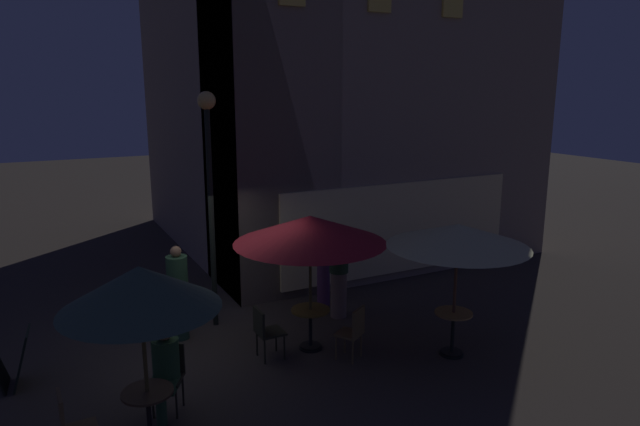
{
  "coord_description": "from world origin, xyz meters",
  "views": [
    {
      "loc": [
        -2.59,
        -8.88,
        4.39
      ],
      "look_at": [
        2.03,
        0.03,
        2.17
      ],
      "focal_mm": 31.66,
      "sensor_mm": 36.0,
      "label": 1
    }
  ],
  "objects_px": {
    "patron_standing_1": "(339,276)",
    "cafe_chair_1": "(354,329)",
    "cafe_chair_0": "(265,329)",
    "menu_sandwich_board": "(8,360)",
    "patron_standing_3": "(178,293)",
    "patio_umbrella_1": "(140,289)",
    "cafe_chair_2": "(169,371)",
    "patio_umbrella_0": "(310,230)",
    "patio_umbrella_2": "(458,236)",
    "street_lamp_near_corner": "(209,167)",
    "cafe_table_2": "(453,326)",
    "cafe_chair_3": "(71,424)",
    "patron_standing_2": "(323,265)",
    "cafe_table_1": "(149,409)",
    "cafe_table_0": "(310,321)",
    "patron_seated_0": "(165,365)"
  },
  "relations": [
    {
      "from": "patron_standing_1",
      "to": "street_lamp_near_corner",
      "type": "bearing_deg",
      "value": 51.26
    },
    {
      "from": "patio_umbrella_0",
      "to": "cafe_table_0",
      "type": "bearing_deg",
      "value": 0.0
    },
    {
      "from": "cafe_table_0",
      "to": "patio_umbrella_0",
      "type": "bearing_deg",
      "value": 0.0
    },
    {
      "from": "cafe_chair_0",
      "to": "cafe_chair_1",
      "type": "distance_m",
      "value": 1.46
    },
    {
      "from": "patio_umbrella_0",
      "to": "patron_standing_1",
      "type": "bearing_deg",
      "value": 41.82
    },
    {
      "from": "patio_umbrella_1",
      "to": "cafe_chair_3",
      "type": "relative_size",
      "value": 2.4
    },
    {
      "from": "street_lamp_near_corner",
      "to": "cafe_table_1",
      "type": "height_order",
      "value": "street_lamp_near_corner"
    },
    {
      "from": "patio_umbrella_1",
      "to": "patio_umbrella_2",
      "type": "bearing_deg",
      "value": 2.32
    },
    {
      "from": "menu_sandwich_board",
      "to": "cafe_chair_2",
      "type": "relative_size",
      "value": 0.92
    },
    {
      "from": "cafe_table_0",
      "to": "cafe_chair_2",
      "type": "distance_m",
      "value": 2.69
    },
    {
      "from": "patio_umbrella_2",
      "to": "cafe_table_0",
      "type": "bearing_deg",
      "value": 146.9
    },
    {
      "from": "cafe_table_1",
      "to": "patio_umbrella_1",
      "type": "height_order",
      "value": "patio_umbrella_1"
    },
    {
      "from": "patio_umbrella_2",
      "to": "patron_standing_2",
      "type": "xyz_separation_m",
      "value": [
        -0.86,
        3.02,
        -1.21
      ]
    },
    {
      "from": "cafe_chair_0",
      "to": "patron_seated_0",
      "type": "distance_m",
      "value": 2.03
    },
    {
      "from": "cafe_table_1",
      "to": "patron_seated_0",
      "type": "bearing_deg",
      "value": 60.57
    },
    {
      "from": "patio_umbrella_1",
      "to": "patron_standing_2",
      "type": "xyz_separation_m",
      "value": [
        4.15,
        3.22,
        -1.23
      ]
    },
    {
      "from": "cafe_chair_3",
      "to": "patron_standing_1",
      "type": "relative_size",
      "value": 0.59
    },
    {
      "from": "patron_standing_2",
      "to": "patio_umbrella_0",
      "type": "bearing_deg",
      "value": 13.36
    },
    {
      "from": "patio_umbrella_0",
      "to": "patron_standing_3",
      "type": "bearing_deg",
      "value": 142.78
    },
    {
      "from": "cafe_chair_2",
      "to": "patron_standing_3",
      "type": "bearing_deg",
      "value": -167.71
    },
    {
      "from": "cafe_table_0",
      "to": "patio_umbrella_2",
      "type": "xyz_separation_m",
      "value": [
        2.01,
        -1.31,
        1.57
      ]
    },
    {
      "from": "patio_umbrella_0",
      "to": "cafe_chair_0",
      "type": "height_order",
      "value": "patio_umbrella_0"
    },
    {
      "from": "street_lamp_near_corner",
      "to": "patio_umbrella_1",
      "type": "xyz_separation_m",
      "value": [
        -1.85,
        -3.25,
        -0.93
      ]
    },
    {
      "from": "cafe_table_0",
      "to": "patio_umbrella_1",
      "type": "height_order",
      "value": "patio_umbrella_1"
    },
    {
      "from": "cafe_table_0",
      "to": "patron_standing_2",
      "type": "height_order",
      "value": "patron_standing_2"
    },
    {
      "from": "cafe_table_0",
      "to": "cafe_table_1",
      "type": "height_order",
      "value": "cafe_table_1"
    },
    {
      "from": "cafe_chair_2",
      "to": "patron_standing_2",
      "type": "relative_size",
      "value": 0.56
    },
    {
      "from": "cafe_table_1",
      "to": "street_lamp_near_corner",
      "type": "bearing_deg",
      "value": 60.38
    },
    {
      "from": "patio_umbrella_1",
      "to": "cafe_chair_2",
      "type": "distance_m",
      "value": 1.74
    },
    {
      "from": "cafe_table_0",
      "to": "cafe_table_2",
      "type": "distance_m",
      "value": 2.4
    },
    {
      "from": "cafe_table_1",
      "to": "patron_standing_2",
      "type": "distance_m",
      "value": 5.27
    },
    {
      "from": "patio_umbrella_2",
      "to": "cafe_chair_3",
      "type": "height_order",
      "value": "patio_umbrella_2"
    },
    {
      "from": "patio_umbrella_1",
      "to": "cafe_chair_3",
      "type": "bearing_deg",
      "value": -177.97
    },
    {
      "from": "cafe_table_0",
      "to": "cafe_chair_0",
      "type": "bearing_deg",
      "value": -179.99
    },
    {
      "from": "cafe_chair_2",
      "to": "patron_standing_3",
      "type": "relative_size",
      "value": 0.55
    },
    {
      "from": "cafe_table_2",
      "to": "patron_seated_0",
      "type": "bearing_deg",
      "value": 174.83
    },
    {
      "from": "menu_sandwich_board",
      "to": "cafe_chair_0",
      "type": "xyz_separation_m",
      "value": [
        3.74,
        -0.89,
        0.09
      ]
    },
    {
      "from": "patron_standing_1",
      "to": "cafe_chair_1",
      "type": "bearing_deg",
      "value": 138.05
    },
    {
      "from": "cafe_chair_0",
      "to": "patron_standing_2",
      "type": "xyz_separation_m",
      "value": [
        1.99,
        1.71,
        0.32
      ]
    },
    {
      "from": "patio_umbrella_2",
      "to": "patio_umbrella_1",
      "type": "bearing_deg",
      "value": -177.68
    },
    {
      "from": "cafe_chair_2",
      "to": "patron_seated_0",
      "type": "distance_m",
      "value": 0.21
    },
    {
      "from": "menu_sandwich_board",
      "to": "cafe_chair_1",
      "type": "bearing_deg",
      "value": -12.09
    },
    {
      "from": "menu_sandwich_board",
      "to": "cafe_chair_1",
      "type": "xyz_separation_m",
      "value": [
        5.02,
        -1.59,
        0.1
      ]
    },
    {
      "from": "cafe_chair_2",
      "to": "cafe_chair_0",
      "type": "bearing_deg",
      "value": 143.26
    },
    {
      "from": "cafe_table_2",
      "to": "patron_standing_2",
      "type": "relative_size",
      "value": 0.45
    },
    {
      "from": "menu_sandwich_board",
      "to": "patron_standing_3",
      "type": "xyz_separation_m",
      "value": [
        2.68,
        0.55,
        0.42
      ]
    },
    {
      "from": "cafe_chair_2",
      "to": "cafe_chair_3",
      "type": "bearing_deg",
      "value": -29.9
    },
    {
      "from": "patio_umbrella_2",
      "to": "cafe_chair_0",
      "type": "distance_m",
      "value": 3.49
    },
    {
      "from": "street_lamp_near_corner",
      "to": "cafe_table_2",
      "type": "relative_size",
      "value": 5.71
    },
    {
      "from": "street_lamp_near_corner",
      "to": "patron_standing_2",
      "type": "height_order",
      "value": "street_lamp_near_corner"
    }
  ]
}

